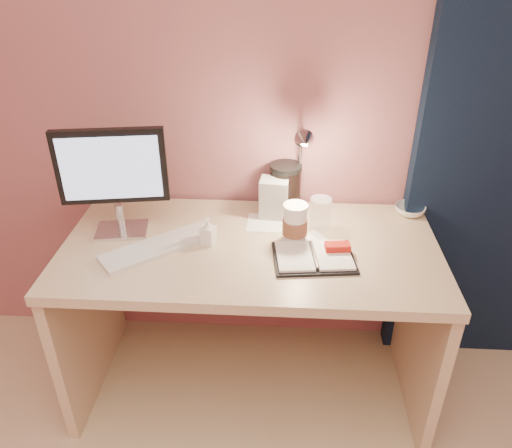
# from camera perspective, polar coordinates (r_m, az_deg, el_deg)

# --- Properties ---
(room) EXTENTS (3.50, 3.50, 3.50)m
(room) POSITION_cam_1_polar(r_m,az_deg,el_deg) (2.13, 26.93, 10.84)
(room) COLOR #C6B28E
(room) RESTS_ON ground
(desk) EXTENTS (1.40, 0.70, 0.73)m
(desk) POSITION_cam_1_polar(r_m,az_deg,el_deg) (2.05, -0.47, -6.59)
(desk) COLOR beige
(desk) RESTS_ON ground
(monitor) EXTENTS (0.39, 0.17, 0.42)m
(monitor) POSITION_cam_1_polar(r_m,az_deg,el_deg) (1.89, -16.06, 5.64)
(monitor) COLOR silver
(monitor) RESTS_ON desk
(keyboard) EXTENTS (0.41, 0.37, 0.02)m
(keyboard) POSITION_cam_1_polar(r_m,az_deg,el_deg) (1.86, -11.01, -2.54)
(keyboard) COLOR white
(keyboard) RESTS_ON desk
(planner) EXTENTS (0.31, 0.24, 0.04)m
(planner) POSITION_cam_1_polar(r_m,az_deg,el_deg) (1.79, 6.84, -3.65)
(planner) COLOR black
(planner) RESTS_ON desk
(paper_b) EXTENTS (0.15, 0.15, 0.00)m
(paper_b) POSITION_cam_1_polar(r_m,az_deg,el_deg) (1.99, 1.06, 0.13)
(paper_b) COLOR white
(paper_b) RESTS_ON desk
(paper_c) EXTENTS (0.19, 0.19, 0.00)m
(paper_c) POSITION_cam_1_polar(r_m,az_deg,el_deg) (1.87, 6.38, -2.21)
(paper_c) COLOR white
(paper_c) RESTS_ON desk
(coffee_cup) EXTENTS (0.09, 0.09, 0.15)m
(coffee_cup) POSITION_cam_1_polar(r_m,az_deg,el_deg) (1.85, 4.48, 0.01)
(coffee_cup) COLOR white
(coffee_cup) RESTS_ON desk
(clear_cup) EXTENTS (0.08, 0.08, 0.14)m
(clear_cup) POSITION_cam_1_polar(r_m,az_deg,el_deg) (1.92, 7.34, 0.97)
(clear_cup) COLOR white
(clear_cup) RESTS_ON desk
(bowl) EXTENTS (0.15, 0.15, 0.04)m
(bowl) POSITION_cam_1_polar(r_m,az_deg,el_deg) (2.14, 17.18, 1.53)
(bowl) COLOR white
(bowl) RESTS_ON desk
(lotion_bottle) EXTENTS (0.06, 0.06, 0.11)m
(lotion_bottle) POSITION_cam_1_polar(r_m,az_deg,el_deg) (1.84, -5.49, -0.80)
(lotion_bottle) COLOR white
(lotion_bottle) RESTS_ON desk
(dark_jar) EXTENTS (0.13, 0.13, 0.18)m
(dark_jar) POSITION_cam_1_polar(r_m,az_deg,el_deg) (2.06, 3.34, 3.94)
(dark_jar) COLOR black
(dark_jar) RESTS_ON desk
(product_box) EXTENTS (0.12, 0.10, 0.17)m
(product_box) POSITION_cam_1_polar(r_m,az_deg,el_deg) (2.00, 2.07, 2.95)
(product_box) COLOR #AFAFAB
(product_box) RESTS_ON desk
(desk_lamp) EXTENTS (0.09, 0.24, 0.39)m
(desk_lamp) POSITION_cam_1_polar(r_m,az_deg,el_deg) (1.92, 4.99, 6.96)
(desk_lamp) COLOR silver
(desk_lamp) RESTS_ON desk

